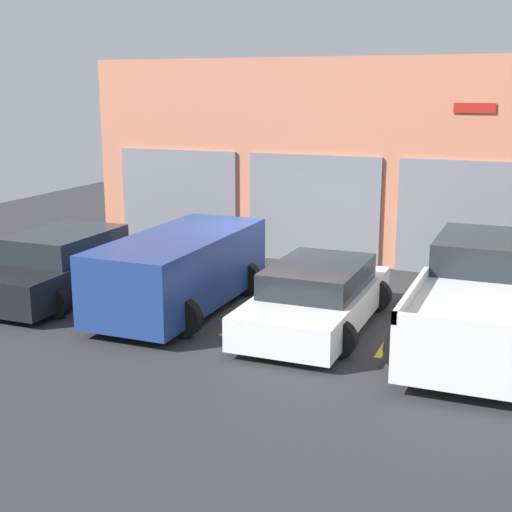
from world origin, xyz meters
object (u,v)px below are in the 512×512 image
Objects in this scene: sedan_white at (317,297)px; sedan_side at (64,265)px; pickup_truck at (478,299)px; van_right at (181,269)px.

sedan_side is at bearing -179.99° from sedan_white.
sedan_white is (-2.78, -0.23, -0.22)m from pickup_truck.
pickup_truck is 1.18× the size of sedan_white.
sedan_white is 2.79m from van_right.
pickup_truck is at bearing 2.65° from van_right.
sedan_white is 5.56m from sedan_side.
pickup_truck is 2.80m from sedan_white.
sedan_white is at bearing 0.47° from van_right.
sedan_white is at bearing 0.01° from sedan_side.
sedan_side is 0.96× the size of van_right.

